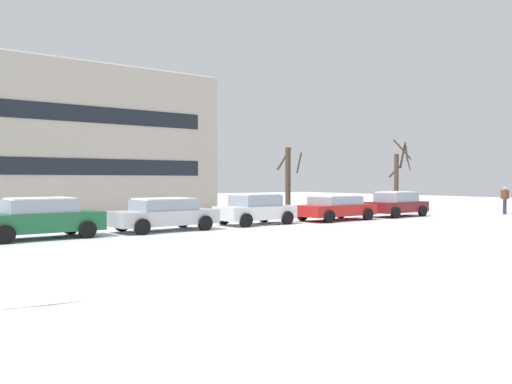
% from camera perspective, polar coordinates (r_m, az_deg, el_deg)
% --- Properties ---
extents(ground_plane, '(120.00, 120.00, 0.00)m').
position_cam_1_polar(ground_plane, '(11.84, -23.91, -9.27)').
color(ground_plane, white).
extents(parked_car_green, '(4.39, 2.16, 1.50)m').
position_cam_1_polar(parked_car_green, '(20.85, -22.16, -2.59)').
color(parked_car_green, '#1E6038').
rests_on(parked_car_green, ground).
extents(parked_car_silver, '(4.56, 2.21, 1.39)m').
position_cam_1_polar(parked_car_silver, '(22.63, -9.87, -2.34)').
color(parked_car_silver, silver).
rests_on(parked_car_silver, ground).
extents(parked_car_white, '(3.94, 2.13, 1.48)m').
position_cam_1_polar(parked_car_white, '(25.45, -0.07, -1.85)').
color(parked_car_white, white).
rests_on(parked_car_white, ground).
extents(parked_car_red, '(4.63, 2.31, 1.33)m').
position_cam_1_polar(parked_car_red, '(28.40, 8.52, -1.65)').
color(parked_car_red, red).
rests_on(parked_car_red, ground).
extents(parked_car_maroon, '(4.03, 2.18, 1.47)m').
position_cam_1_polar(parked_car_maroon, '(32.09, 14.83, -1.25)').
color(parked_car_maroon, maroon).
rests_on(parked_car_maroon, ground).
extents(pedestrian_crossing, '(0.49, 0.46, 1.73)m').
position_cam_1_polar(pedestrian_crossing, '(36.71, 25.16, -0.59)').
color(pedestrian_crossing, '#2D334C').
rests_on(pedestrian_crossing, ground).
extents(tree_far_mid, '(2.10, 1.77, 5.01)m').
position_cam_1_polar(tree_far_mid, '(39.55, 14.98, 1.66)').
color(tree_far_mid, '#423326').
rests_on(tree_far_mid, ground).
extents(tree_far_left, '(1.50, 1.58, 4.11)m').
position_cam_1_polar(tree_far_left, '(31.83, 3.46, 1.36)').
color(tree_far_left, '#423326').
rests_on(tree_far_left, ground).
extents(building_far_right, '(14.41, 8.24, 8.67)m').
position_cam_1_polar(building_far_right, '(34.52, -18.09, 4.87)').
color(building_far_right, '#B2A899').
rests_on(building_far_right, ground).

